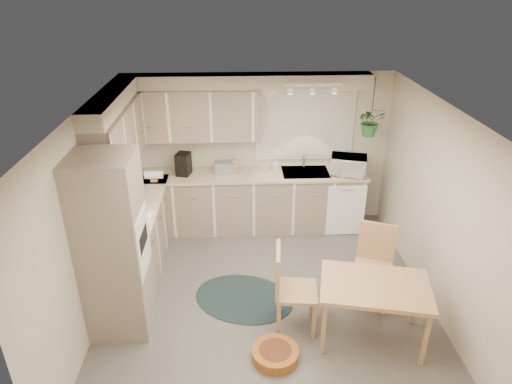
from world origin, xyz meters
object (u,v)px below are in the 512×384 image
dining_table (372,312)px  microwave (349,163)px  chair_back (373,267)px  braided_rug (244,298)px  chair_left (297,289)px  pet_bed (275,354)px

dining_table → microwave: 2.53m
chair_back → braided_rug: bearing=17.8°
chair_left → microwave: (1.03, 2.17, 0.61)m
dining_table → chair_left: (-0.80, 0.23, 0.15)m
braided_rug → pet_bed: pet_bed is taller
braided_rug → pet_bed: (0.31, -0.99, 0.05)m
microwave → dining_table: bearing=-81.0°
chair_left → pet_bed: (-0.27, -0.50, -0.45)m
chair_left → microwave: 2.48m
braided_rug → microwave: microwave is taller
pet_bed → microwave: (1.30, 2.68, 1.06)m
chair_left → braided_rug: (-0.59, 0.49, -0.50)m
chair_left → microwave: size_ratio=1.95×
pet_bed → microwave: 3.16m
pet_bed → chair_back: bearing=35.6°
microwave → pet_bed: bearing=-101.5°
pet_bed → dining_table: bearing=14.0°
chair_back → braided_rug: 1.63m
chair_left → dining_table: bearing=79.4°
braided_rug → microwave: (1.61, 1.68, 1.11)m
chair_back → dining_table: bearing=96.7°
chair_back → pet_bed: chair_back is taller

